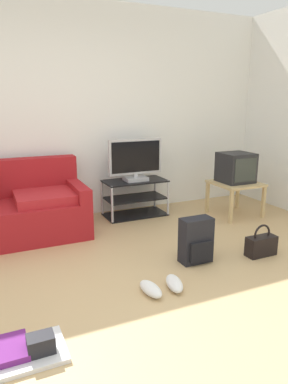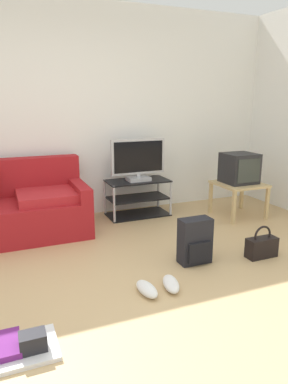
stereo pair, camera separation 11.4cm
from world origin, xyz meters
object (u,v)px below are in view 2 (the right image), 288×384
Objects in this scene: couch at (4,209)px; side_table at (239,187)px; handbag at (262,246)px; floor_tray at (17,347)px; flat_tv at (138,160)px; backpack at (195,241)px; tv_stand at (138,198)px; crt_tv at (239,168)px; sneakers_pair at (159,286)px.

couch reaches higher than side_table.
handbag is 0.70× the size of floor_tray.
side_table is at bearing 30.53° from floor_tray.
flat_tv reaches higher than backpack.
tv_stand is at bearing 110.42° from handbag.
flat_tv is 1.79× the size of crt_tv.
crt_tv is at bearing 37.88° from sneakers_pair.
flat_tv is 1.67× the size of backpack.
sneakers_pair is at bearing -169.99° from handbag.
flat_tv is 1.91m from handbag.
floor_tray is at bearing -126.70° from tv_stand.
tv_stand reaches higher than handbag.
handbag is 2.38m from floor_tray.
handbag is at bearing 10.01° from sneakers_pair.
handbag is at bearing -116.74° from side_table.
flat_tv is 1.38m from side_table.
couch reaches higher than floor_tray.
side_table is 1.33× the size of backpack.
backpack is at bearing 167.78° from handbag.
couch is 2.79m from handbag.
floor_tray is at bearing -90.26° from couch.
backpack is at bearing -91.34° from flat_tv.
tv_stand is 2.53× the size of handbag.
side_table is at bearing -7.71° from couch.
side_table is at bearing 37.56° from sneakers_pair.
flat_tv is 1.63m from backpack.
sneakers_pair is at bearing -106.82° from flat_tv.
floor_tray is (-2.31, -0.54, -0.07)m from handbag.
side_table is 1.34m from handbag.
side_table is 3.39m from floor_tray.
backpack is at bearing 22.70° from floor_tray.
flat_tv is at bearing 157.86° from crt_tv.
side_table is 1.53× the size of sneakers_pair.
side_table is (2.89, -0.39, 0.07)m from couch.
handbag is at bearing 13.17° from floor_tray.
backpack reaches higher than sneakers_pair.
backpack is 1.15× the size of sneakers_pair.
crt_tv is (2.89, -0.38, 0.33)m from couch.
couch is 5.57× the size of handbag.
crt_tv reaches higher than side_table.
crt_tv is 2.36m from sneakers_pair.
crt_tv reaches higher than backpack.
crt_tv reaches higher than tv_stand.
tv_stand is 2.16× the size of sneakers_pair.
flat_tv is (1.67, 0.12, 0.44)m from couch.
backpack is 1.79m from floor_tray.
couch reaches higher than handbag.
handbag is at bearing -34.15° from couch.
floor_tray is (-2.90, -1.73, -0.61)m from crt_tv.
side_table reaches higher than sneakers_pair.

